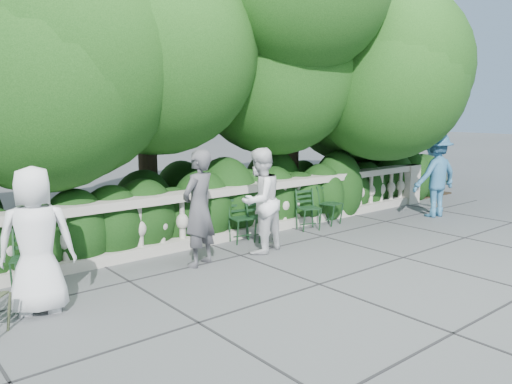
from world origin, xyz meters
TOP-DOWN VIEW (x-y plane):
  - ground at (0.00, 0.00)m, footprint 90.00×90.00m
  - balustrade at (0.00, 1.80)m, footprint 12.00×0.44m
  - shrub_hedge at (0.00, 3.00)m, footprint 15.00×2.60m
  - tree_canopy at (0.69, 3.19)m, footprint 15.04×6.52m
  - chair_b at (-3.75, 1.20)m, footprint 0.59×0.61m
  - chair_c at (0.02, 1.32)m, footprint 0.52×0.55m
  - chair_d at (0.42, 1.21)m, footprint 0.48×0.52m
  - chair_e at (1.63, 1.22)m, footprint 0.57×0.59m
  - chair_f at (2.40, 1.26)m, footprint 0.52×0.55m
  - person_businessman at (-3.79, 0.48)m, footprint 1.02×0.85m
  - person_woman_grey at (-1.30, 0.81)m, footprint 0.77×0.64m
  - person_casual_man at (-0.11, 0.77)m, footprint 1.02×0.89m
  - person_older_blue at (4.79, 0.46)m, footprint 1.32×0.88m

SIDE VIEW (x-z plane):
  - ground at x=0.00m, z-range 0.00..0.00m
  - shrub_hedge at x=0.00m, z-range -0.85..0.85m
  - chair_b at x=-3.75m, z-range -0.42..0.42m
  - chair_c at x=0.02m, z-range -0.42..0.42m
  - chair_d at x=0.42m, z-range -0.42..0.42m
  - chair_e at x=1.63m, z-range -0.42..0.42m
  - chair_f at x=2.40m, z-range -0.42..0.42m
  - balustrade at x=0.00m, z-range -0.01..0.99m
  - person_businessman at x=-3.79m, z-range 0.00..1.78m
  - person_casual_man at x=-0.11m, z-range 0.00..1.78m
  - person_woman_grey at x=-1.30m, z-range 0.00..1.82m
  - person_older_blue at x=4.79m, z-range 0.00..1.90m
  - tree_canopy at x=0.69m, z-range 0.57..7.35m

